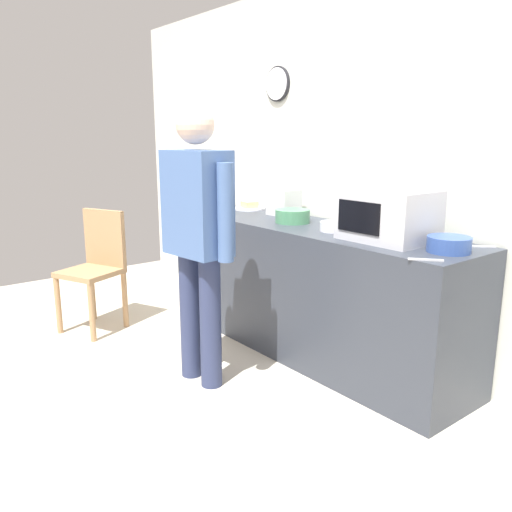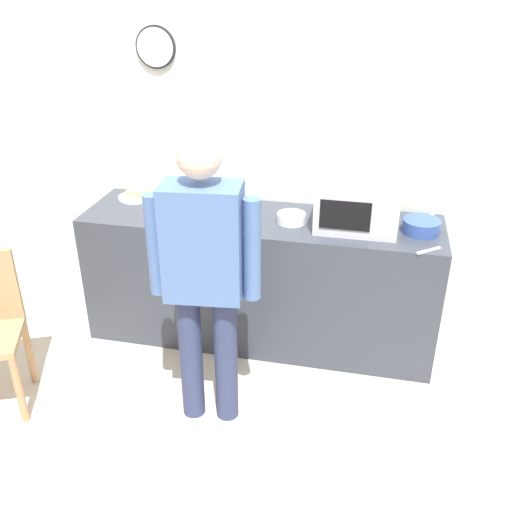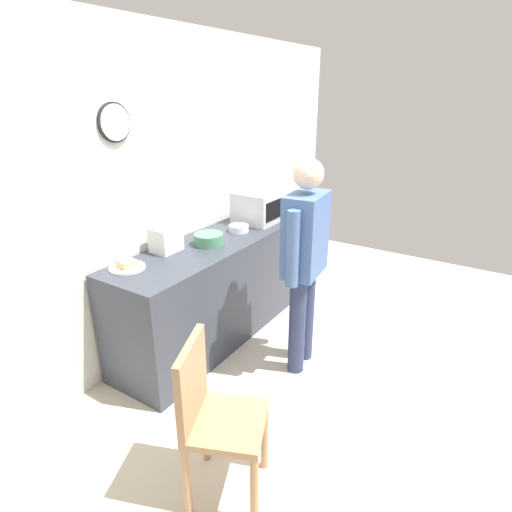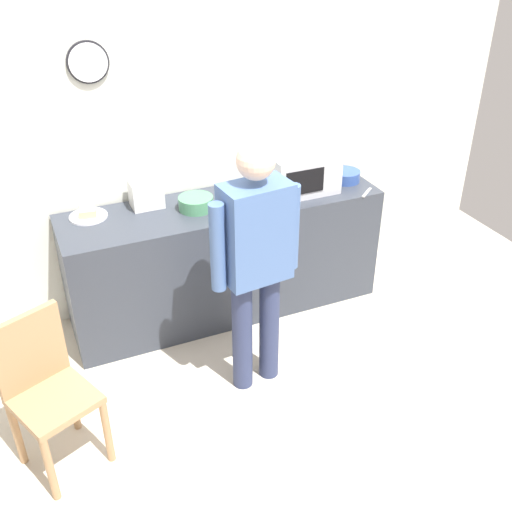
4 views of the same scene
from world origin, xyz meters
name	(u,v)px [view 1 (image 1 of 4)]	position (x,y,z in m)	size (l,w,h in m)	color
ground_plane	(147,395)	(0.00, 0.00, 0.00)	(6.00, 6.00, 0.00)	beige
back_wall	(338,165)	(0.00, 1.60, 1.30)	(5.40, 0.13, 2.60)	silver
kitchen_counter	(313,291)	(0.15, 1.22, 0.45)	(2.34, 0.62, 0.91)	#333842
microwave	(388,215)	(0.76, 1.21, 1.06)	(0.50, 0.39, 0.30)	silver
sandwich_plate	(250,207)	(-0.78, 1.38, 0.93)	(0.26, 0.26, 0.07)	white
salad_bowl	(334,226)	(0.36, 1.19, 0.94)	(0.18, 0.18, 0.06)	white
cereal_bowl	(293,216)	(-0.06, 1.21, 0.96)	(0.24, 0.24, 0.09)	#4C8E60
mixing_bowl	(449,244)	(1.16, 1.21, 0.95)	(0.23, 0.23, 0.08)	#33519E
toaster	(284,202)	(-0.36, 1.39, 1.01)	(0.22, 0.18, 0.20)	silver
fork_utensil	(426,260)	(1.19, 0.96, 0.91)	(0.17, 0.02, 0.01)	silver
spoon_utensil	(479,246)	(1.19, 1.46, 0.91)	(0.17, 0.02, 0.01)	silver
person_standing	(198,227)	(0.03, 0.36, 0.98)	(0.59, 0.28, 1.68)	navy
wooden_chair	(97,264)	(-1.27, 0.23, 0.52)	(0.52, 0.52, 0.94)	#A87F56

